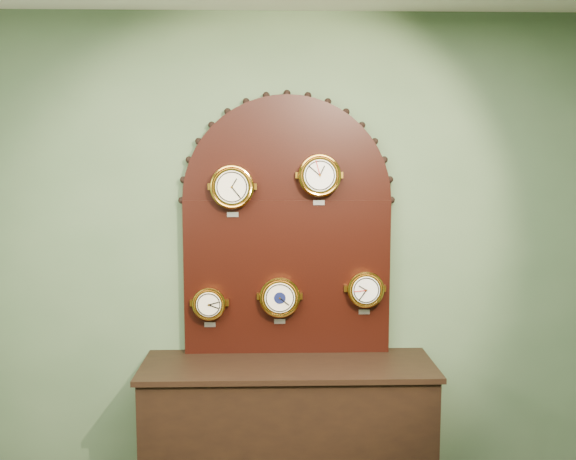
{
  "coord_description": "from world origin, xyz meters",
  "views": [
    {
      "loc": [
        -0.09,
        -1.21,
        1.99
      ],
      "look_at": [
        0.0,
        2.25,
        1.58
      ],
      "focal_mm": 39.62,
      "sensor_mm": 36.0,
      "label": 1
    }
  ],
  "objects_px": {
    "tide_clock": "(365,289)",
    "hygrometer": "(209,303)",
    "shop_counter": "(288,437)",
    "display_board": "(287,218)",
    "barometer": "(280,297)",
    "arabic_clock": "(319,175)",
    "roman_clock": "(232,187)"
  },
  "relations": [
    {
      "from": "display_board",
      "to": "barometer",
      "type": "bearing_deg",
      "value": -123.37
    },
    {
      "from": "arabic_clock",
      "to": "tide_clock",
      "type": "relative_size",
      "value": 1.11
    },
    {
      "from": "barometer",
      "to": "tide_clock",
      "type": "xyz_separation_m",
      "value": [
        0.5,
        0.0,
        0.04
      ]
    },
    {
      "from": "hygrometer",
      "to": "barometer",
      "type": "xyz_separation_m",
      "value": [
        0.41,
        -0.0,
        0.04
      ]
    },
    {
      "from": "hygrometer",
      "to": "display_board",
      "type": "bearing_deg",
      "value": 8.29
    },
    {
      "from": "hygrometer",
      "to": "barometer",
      "type": "distance_m",
      "value": 0.41
    },
    {
      "from": "hygrometer",
      "to": "tide_clock",
      "type": "height_order",
      "value": "tide_clock"
    },
    {
      "from": "display_board",
      "to": "roman_clock",
      "type": "distance_m",
      "value": 0.37
    },
    {
      "from": "tide_clock",
      "to": "hygrometer",
      "type": "bearing_deg",
      "value": 179.97
    },
    {
      "from": "tide_clock",
      "to": "shop_counter",
      "type": "bearing_deg",
      "value": -161.2
    },
    {
      "from": "barometer",
      "to": "tide_clock",
      "type": "relative_size",
      "value": 1.08
    },
    {
      "from": "display_board",
      "to": "tide_clock",
      "type": "xyz_separation_m",
      "value": [
        0.45,
        -0.07,
        -0.41
      ]
    },
    {
      "from": "display_board",
      "to": "barometer",
      "type": "xyz_separation_m",
      "value": [
        -0.04,
        -0.07,
        -0.45
      ]
    },
    {
      "from": "display_board",
      "to": "roman_clock",
      "type": "relative_size",
      "value": 5.12
    },
    {
      "from": "shop_counter",
      "to": "arabic_clock",
      "type": "relative_size",
      "value": 5.48
    },
    {
      "from": "hygrometer",
      "to": "tide_clock",
      "type": "distance_m",
      "value": 0.91
    },
    {
      "from": "barometer",
      "to": "shop_counter",
      "type": "bearing_deg",
      "value": -73.93
    },
    {
      "from": "display_board",
      "to": "arabic_clock",
      "type": "distance_m",
      "value": 0.32
    },
    {
      "from": "tide_clock",
      "to": "roman_clock",
      "type": "bearing_deg",
      "value": -179.93
    },
    {
      "from": "hygrometer",
      "to": "tide_clock",
      "type": "relative_size",
      "value": 0.93
    },
    {
      "from": "shop_counter",
      "to": "display_board",
      "type": "relative_size",
      "value": 1.05
    },
    {
      "from": "shop_counter",
      "to": "display_board",
      "type": "bearing_deg",
      "value": 90.0
    },
    {
      "from": "arabic_clock",
      "to": "tide_clock",
      "type": "distance_m",
      "value": 0.71
    },
    {
      "from": "display_board",
      "to": "hygrometer",
      "type": "bearing_deg",
      "value": -171.71
    },
    {
      "from": "display_board",
      "to": "arabic_clock",
      "type": "height_order",
      "value": "display_board"
    },
    {
      "from": "hygrometer",
      "to": "barometer",
      "type": "bearing_deg",
      "value": -0.18
    },
    {
      "from": "shop_counter",
      "to": "tide_clock",
      "type": "relative_size",
      "value": 6.07
    },
    {
      "from": "hygrometer",
      "to": "barometer",
      "type": "relative_size",
      "value": 0.85
    },
    {
      "from": "arabic_clock",
      "to": "hygrometer",
      "type": "bearing_deg",
      "value": 179.88
    },
    {
      "from": "display_board",
      "to": "tide_clock",
      "type": "distance_m",
      "value": 0.61
    },
    {
      "from": "shop_counter",
      "to": "display_board",
      "type": "xyz_separation_m",
      "value": [
        0.0,
        0.22,
        1.23
      ]
    },
    {
      "from": "arabic_clock",
      "to": "barometer",
      "type": "xyz_separation_m",
      "value": [
        -0.23,
        0.0,
        -0.7
      ]
    }
  ]
}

